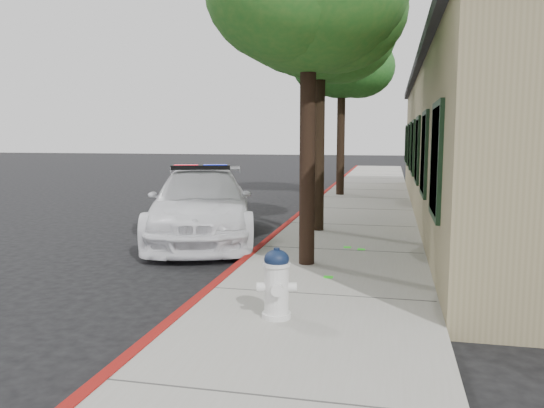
{
  "coord_description": "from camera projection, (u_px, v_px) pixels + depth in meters",
  "views": [
    {
      "loc": [
        2.54,
        -7.15,
        2.29
      ],
      "look_at": [
        0.29,
        3.03,
        0.99
      ],
      "focal_mm": 35.77,
      "sensor_mm": 36.0,
      "label": 1
    }
  ],
  "objects": [
    {
      "name": "ground",
      "position": [
        206.0,
        297.0,
        7.76
      ],
      "size": [
        120.0,
        120.0,
        0.0
      ],
      "primitive_type": "plane",
      "color": "black",
      "rests_on": "ground"
    },
    {
      "name": "sidewalk",
      "position": [
        338.0,
        253.0,
        10.31
      ],
      "size": [
        3.2,
        60.0,
        0.15
      ],
      "primitive_type": "cube",
      "color": "gray",
      "rests_on": "ground"
    },
    {
      "name": "red_curb",
      "position": [
        260.0,
        250.0,
        10.64
      ],
      "size": [
        0.14,
        60.0,
        0.16
      ],
      "primitive_type": "cube",
      "color": "maroon",
      "rests_on": "ground"
    },
    {
      "name": "police_car",
      "position": [
        201.0,
        205.0,
        12.03
      ],
      "size": [
        3.65,
        5.75,
        1.67
      ],
      "rotation": [
        0.0,
        0.0,
        0.3
      ],
      "color": "white",
      "rests_on": "ground"
    },
    {
      "name": "fire_hydrant",
      "position": [
        277.0,
        283.0,
        6.39
      ],
      "size": [
        0.49,
        0.42,
        0.84
      ],
      "rotation": [
        0.0,
        0.0,
        0.24
      ],
      "color": "silver",
      "rests_on": "sidewalk"
    },
    {
      "name": "street_tree_mid",
      "position": [
        321.0,
        25.0,
        11.96
      ],
      "size": [
        3.31,
        3.22,
        6.09
      ],
      "rotation": [
        0.0,
        0.0,
        0.06
      ],
      "color": "black",
      "rests_on": "sidewalk"
    },
    {
      "name": "street_tree_far",
      "position": [
        342.0,
        62.0,
        19.45
      ],
      "size": [
        3.68,
        3.37,
        6.37
      ],
      "rotation": [
        0.0,
        0.0,
        -0.4
      ],
      "color": "black",
      "rests_on": "sidewalk"
    }
  ]
}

